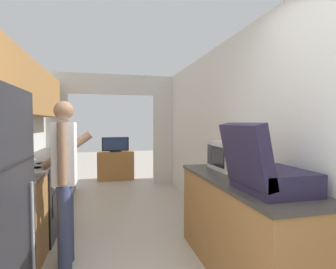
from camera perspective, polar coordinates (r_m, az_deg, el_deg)
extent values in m
cube|color=#9E6B38|center=(4.14, -28.67, 8.85)|extent=(0.32, 3.70, 0.73)
cube|color=silver|center=(3.31, 14.80, -0.57)|extent=(0.06, 7.32, 2.50)
cube|color=silver|center=(6.12, -23.86, -1.37)|extent=(0.65, 0.06, 2.05)
cube|color=silver|center=(6.18, -0.27, -1.10)|extent=(0.65, 0.06, 2.05)
cube|color=silver|center=(6.06, -12.11, 10.61)|extent=(3.16, 0.06, 0.45)
cube|color=#9E6B38|center=(2.94, -32.51, -17.57)|extent=(0.60, 0.96, 0.87)
cube|color=#3D3833|center=(2.81, -32.79, -8.92)|extent=(0.62, 0.97, 0.03)
cube|color=#9E6B38|center=(5.03, -24.14, -9.00)|extent=(0.60, 1.98, 0.87)
cube|color=#3D3833|center=(4.96, -24.22, -3.86)|extent=(0.62, 1.99, 0.03)
cube|color=#9EA3A8|center=(2.93, -31.96, -8.15)|extent=(0.42, 0.44, 0.00)
cube|color=#9E6B38|center=(2.70, 15.81, -19.07)|extent=(0.60, 1.76, 0.87)
cube|color=#3D3833|center=(2.57, 15.94, -9.66)|extent=(0.62, 1.78, 0.03)
cube|color=black|center=(1.79, -30.16, -5.62)|extent=(0.01, 0.79, 0.01)
cylinder|color=#99999E|center=(2.15, -27.36, -17.76)|extent=(0.02, 0.02, 0.66)
cube|color=black|center=(3.72, -27.95, -12.91)|extent=(0.62, 0.76, 0.91)
cube|color=black|center=(3.66, -23.05, -13.09)|extent=(0.01, 0.52, 0.27)
cylinder|color=#B7B7BC|center=(3.60, -22.80, -9.62)|extent=(0.02, 0.61, 0.02)
cube|color=black|center=(3.70, -32.50, -4.84)|extent=(0.04, 0.76, 0.14)
cylinder|color=#232328|center=(3.44, -26.80, -6.49)|extent=(0.16, 0.16, 0.01)
cylinder|color=#232328|center=(3.76, -25.62, -5.70)|extent=(0.16, 0.16, 0.01)
cylinder|color=#232328|center=(3.50, -30.77, -6.41)|extent=(0.16, 0.16, 0.01)
cylinder|color=#232328|center=(3.82, -29.28, -5.65)|extent=(0.16, 0.16, 0.01)
cylinder|color=#384266|center=(2.86, -21.63, -18.44)|extent=(0.13, 0.13, 0.82)
cylinder|color=#384266|center=(3.02, -21.07, -17.29)|extent=(0.13, 0.13, 0.82)
cube|color=white|center=(2.78, -21.60, -3.85)|extent=(0.22, 0.22, 0.61)
cylinder|color=#8C664C|center=(2.63, -22.13, -3.87)|extent=(0.08, 0.08, 0.58)
cylinder|color=#8C664C|center=(2.92, -21.13, -3.23)|extent=(0.53, 0.09, 0.40)
sphere|color=#8C664C|center=(2.76, -21.75, 4.86)|extent=(0.19, 0.19, 0.19)
cube|color=#231E38|center=(2.17, 22.00, -9.27)|extent=(0.46, 0.53, 0.17)
cube|color=#231E38|center=(2.01, 16.53, -4.17)|extent=(0.19, 0.53, 0.47)
cube|color=#2D2D33|center=(2.38, 18.09, -4.87)|extent=(0.28, 0.02, 0.10)
cube|color=#B7B7BC|center=(3.00, 13.41, -4.50)|extent=(0.34, 0.52, 0.31)
cube|color=black|center=(2.88, 10.76, -4.77)|extent=(0.01, 0.31, 0.21)
cube|color=#38383D|center=(3.08, 9.02, -4.26)|extent=(0.01, 0.10, 0.23)
cube|color=#C67028|center=(2.60, 16.13, -8.80)|extent=(0.20, 0.27, 0.03)
cube|color=gold|center=(2.56, 15.90, -8.34)|extent=(0.24, 0.26, 0.02)
cube|color=#C67028|center=(2.58, 16.39, -7.78)|extent=(0.20, 0.25, 0.02)
cube|color=#9E6B38|center=(6.72, -11.35, -6.64)|extent=(0.89, 0.42, 0.70)
cube|color=black|center=(6.63, -11.36, -3.62)|extent=(0.29, 0.16, 0.02)
cube|color=black|center=(6.62, -11.38, -2.06)|extent=(0.65, 0.04, 0.34)
cube|color=navy|center=(6.59, -11.37, -2.08)|extent=(0.60, 0.01, 0.30)
cube|color=#B7B7BC|center=(4.22, -27.26, -4.77)|extent=(0.12, 0.18, 0.00)
cube|color=black|center=(4.08, -27.75, -4.92)|extent=(0.07, 0.11, 0.02)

